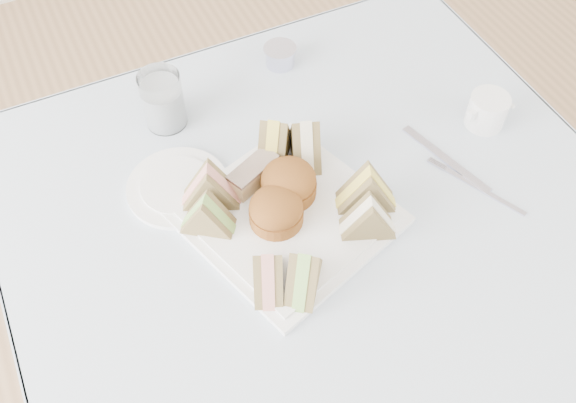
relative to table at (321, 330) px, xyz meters
name	(u,v)px	position (x,y,z in m)	size (l,w,h in m)	color
floor	(315,393)	(0.00, 0.00, -0.37)	(4.00, 4.00, 0.00)	#9E7751
table	(321,330)	(0.00, 0.00, 0.00)	(0.90, 0.90, 0.74)	brown
tablecloth	(330,231)	(0.00, 0.00, 0.37)	(1.02, 1.02, 0.01)	silver
serving_plate	(288,217)	(-0.05, 0.05, 0.38)	(0.30, 0.30, 0.01)	white
sandwich_fl_a	(268,269)	(-0.13, -0.05, 0.43)	(0.09, 0.04, 0.08)	olive
sandwich_fl_b	(304,270)	(-0.09, -0.08, 0.43)	(0.09, 0.04, 0.08)	olive
sandwich_fr_a	(367,188)	(0.07, 0.01, 0.43)	(0.10, 0.05, 0.09)	olive
sandwich_fr_b	(369,216)	(0.05, -0.03, 0.43)	(0.09, 0.04, 0.08)	olive
sandwich_bl_a	(207,213)	(-0.18, 0.08, 0.43)	(0.09, 0.04, 0.08)	olive
sandwich_bl_b	(210,185)	(-0.16, 0.13, 0.43)	(0.10, 0.05, 0.09)	olive
sandwich_br_a	(305,140)	(0.03, 0.15, 0.43)	(0.10, 0.05, 0.09)	olive
sandwich_br_b	(274,139)	(-0.02, 0.17, 0.43)	(0.10, 0.05, 0.09)	olive
scone_left	(276,210)	(-0.08, 0.05, 0.42)	(0.09, 0.09, 0.06)	brown
scone_right	(289,182)	(-0.03, 0.09, 0.42)	(0.09, 0.09, 0.06)	brown
pastry_slice	(253,174)	(-0.08, 0.14, 0.41)	(0.09, 0.04, 0.04)	tan
side_plate	(178,187)	(-0.20, 0.19, 0.38)	(0.17, 0.17, 0.01)	white
water_glass	(163,100)	(-0.16, 0.35, 0.43)	(0.08, 0.08, 0.11)	white
tea_strainer	(280,57)	(0.10, 0.40, 0.39)	(0.07, 0.07, 0.04)	silver
knife	(445,159)	(0.26, 0.05, 0.38)	(0.02, 0.20, 0.00)	silver
fork	(484,191)	(0.27, -0.04, 0.38)	(0.01, 0.16, 0.00)	silver
creamer_jug	(487,111)	(0.37, 0.09, 0.41)	(0.07, 0.07, 0.06)	white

